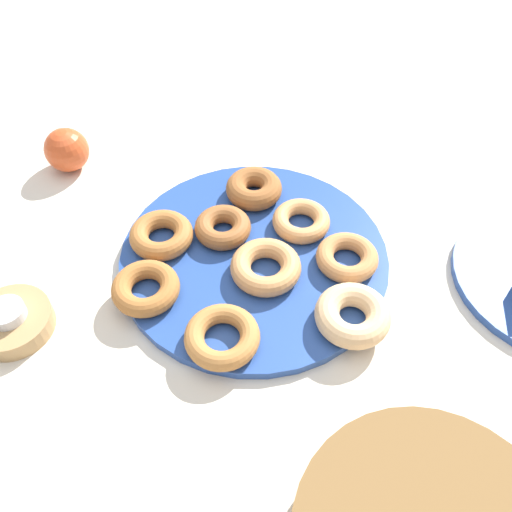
% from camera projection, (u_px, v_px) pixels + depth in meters
% --- Properties ---
extents(ground_plane, '(2.40, 2.40, 0.00)m').
position_uv_depth(ground_plane, '(254.00, 260.00, 0.74)').
color(ground_plane, beige).
extents(donut_plate, '(0.36, 0.36, 0.01)m').
position_uv_depth(donut_plate, '(254.00, 257.00, 0.73)').
color(donut_plate, '#284C9E').
rests_on(donut_plate, ground_plane).
extents(donut_0, '(0.12, 0.12, 0.02)m').
position_uv_depth(donut_0, '(146.00, 288.00, 0.67)').
color(donut_0, '#AD6B33').
rests_on(donut_0, donut_plate).
extents(donut_1, '(0.11, 0.11, 0.02)m').
position_uv_depth(donut_1, '(222.00, 337.00, 0.63)').
color(donut_1, '#BC7A3D').
rests_on(donut_1, donut_plate).
extents(donut_2, '(0.10, 0.10, 0.03)m').
position_uv_depth(donut_2, '(223.00, 227.00, 0.74)').
color(donut_2, '#995B2D').
rests_on(donut_2, donut_plate).
extents(donut_3, '(0.11, 0.11, 0.03)m').
position_uv_depth(donut_3, '(161.00, 235.00, 0.73)').
color(donut_3, '#AD6B33').
rests_on(donut_3, donut_plate).
extents(donut_4, '(0.11, 0.11, 0.03)m').
position_uv_depth(donut_4, '(254.00, 188.00, 0.79)').
color(donut_4, '#995B2D').
rests_on(donut_4, donut_plate).
extents(donut_5, '(0.09, 0.09, 0.02)m').
position_uv_depth(donut_5, '(347.00, 258.00, 0.71)').
color(donut_5, '#C6844C').
rests_on(donut_5, donut_plate).
extents(donut_6, '(0.10, 0.10, 0.03)m').
position_uv_depth(donut_6, '(266.00, 267.00, 0.69)').
color(donut_6, tan).
rests_on(donut_6, donut_plate).
extents(donut_7, '(0.09, 0.09, 0.02)m').
position_uv_depth(donut_7, '(301.00, 221.00, 0.75)').
color(donut_7, tan).
rests_on(donut_7, donut_plate).
extents(donut_8, '(0.11, 0.11, 0.03)m').
position_uv_depth(donut_8, '(353.00, 315.00, 0.64)').
color(donut_8, '#EABC84').
rests_on(donut_8, donut_plate).
extents(candle_holder, '(0.10, 0.10, 0.02)m').
position_uv_depth(candle_holder, '(12.00, 322.00, 0.66)').
color(candle_holder, tan).
rests_on(candle_holder, ground_plane).
extents(tealight, '(0.04, 0.04, 0.01)m').
position_uv_depth(tealight, '(7.00, 313.00, 0.64)').
color(tealight, silver).
rests_on(tealight, candle_holder).
extents(apple, '(0.07, 0.07, 0.07)m').
position_uv_depth(apple, '(67.00, 150.00, 0.84)').
color(apple, '#CC4C23').
rests_on(apple, ground_plane).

